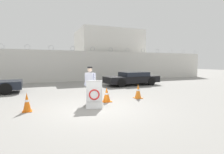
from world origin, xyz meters
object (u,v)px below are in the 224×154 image
Objects in this scene: barricade_sign at (94,94)px; traffic_cone_near at (138,91)px; traffic_cone_mid at (107,95)px; parked_car_far_side at (132,78)px; security_guard at (90,83)px; traffic_cone_far at (27,102)px.

barricade_sign is 2.85m from traffic_cone_near.
traffic_cone_near is 1.85m from traffic_cone_mid.
traffic_cone_near is (2.69, 0.92, -0.19)m from barricade_sign.
parked_car_far_side is (4.25, 5.25, 0.24)m from traffic_cone_mid.
traffic_cone_mid is (0.82, -0.01, -0.60)m from security_guard.
security_guard is at bearing 179.63° from traffic_cone_mid.
security_guard reaches higher than parked_car_far_side.
traffic_cone_far is 0.16× the size of parked_car_far_side.
barricade_sign is at bearing -161.12° from traffic_cone_near.
security_guard is 2.22× the size of traffic_cone_near.
barricade_sign is 0.67× the size of security_guard.
traffic_cone_mid is at bearing 57.70° from barricade_sign.
parked_car_far_side is at bearing 65.47° from barricade_sign.
barricade_sign is at bearing 132.33° from security_guard.
traffic_cone_far is at bearing -172.26° from traffic_cone_mid.
barricade_sign is 1.64× the size of traffic_cone_mid.
security_guard is 2.30× the size of traffic_cone_far.
traffic_cone_mid is 0.94× the size of traffic_cone_far.
security_guard is 2.73m from traffic_cone_near.
traffic_cone_mid is 3.49m from traffic_cone_far.
barricade_sign is at bearing -138.12° from traffic_cone_mid.
barricade_sign is at bearing 46.85° from parked_car_far_side.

